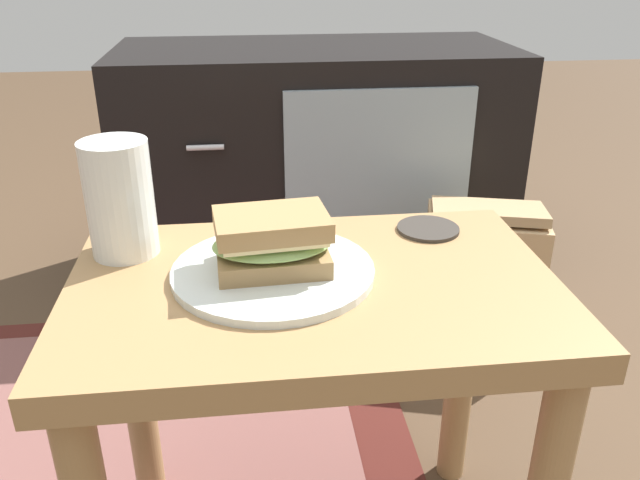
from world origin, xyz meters
name	(u,v)px	position (x,y,z in m)	size (l,w,h in m)	color
side_table	(314,346)	(0.00, 0.00, 0.37)	(0.56, 0.36, 0.46)	#A37A4C
tv_cabinet	(316,162)	(0.11, 0.95, 0.29)	(0.96, 0.46, 0.58)	black
area_rug	(103,421)	(-0.36, 0.34, 0.00)	(1.11, 0.73, 0.01)	#4C1E19
plate	(273,271)	(-0.04, 0.02, 0.47)	(0.23, 0.23, 0.01)	silver
sandwich_front	(272,241)	(-0.04, 0.02, 0.50)	(0.14, 0.10, 0.07)	#9E7A4C
beer_glass	(120,201)	(-0.22, 0.10, 0.53)	(0.08, 0.08, 0.14)	silver
coaster	(428,229)	(0.17, 0.12, 0.46)	(0.08, 0.08, 0.01)	#332D28
paper_bag	(481,276)	(0.42, 0.53, 0.16)	(0.27, 0.22, 0.33)	tan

